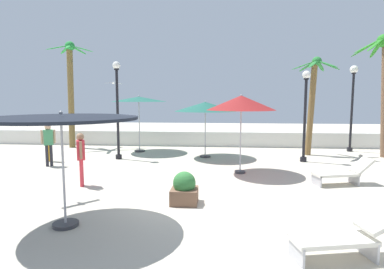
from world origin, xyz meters
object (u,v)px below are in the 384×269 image
Objects in this scene: lounge_chair_1 at (343,173)px; lamp_post_3 at (305,108)px; guest_0 at (48,141)px; lamp_post_1 at (117,102)px; patio_umbrella_0 at (205,107)px; palm_tree_2 at (313,94)px; patio_umbrella_3 at (241,103)px; patio_umbrella_1 at (139,100)px; guest_1 at (49,140)px; lamp_post_0 at (353,97)px; guest_2 at (81,154)px; lounge_chair_0 at (346,236)px; patio_umbrella_4 at (61,123)px; planter at (184,189)px; palm_tree_1 at (71,84)px; seagull_1 at (113,83)px.

lamp_post_3 is at bearing 94.18° from lounge_chair_1.
lamp_post_1 is at bearing 38.02° from guest_0.
palm_tree_2 is at bearing 11.82° from patio_umbrella_0.
lamp_post_1 is 2.53× the size of guest_0.
patio_umbrella_1 is at bearing 138.18° from patio_umbrella_3.
guest_0 is 1.14m from guest_1.
lamp_post_0 is 7.80m from lounge_chair_1.
lamp_post_1 is at bearing 156.60° from patio_umbrella_3.
patio_umbrella_0 is 6.64m from guest_2.
lounge_chair_0 is (2.86, -9.46, -1.97)m from patio_umbrella_0.
palm_tree_2 is (8.63, -0.20, 0.28)m from patio_umbrella_1.
lamp_post_1 reaches higher than patio_umbrella_4.
planter is at bearing -124.32° from palm_tree_2.
guest_2 is at bearing -62.87° from palm_tree_1.
palm_tree_1 is 12.86m from palm_tree_2.
seagull_1 is 1.01× the size of planter.
lamp_post_1 is at bearing 15.97° from guest_1.
lamp_post_0 is at bearing -2.47° from seagull_1.
patio_umbrella_0 is 3.72m from patio_umbrella_1.
planter is at bearing 138.94° from lounge_chair_0.
patio_umbrella_4 is 2.05× the size of guest_1.
patio_umbrella_0 is at bearing 56.04° from guest_2.
palm_tree_1 is (-9.09, 5.55, 0.97)m from patio_umbrella_3.
patio_umbrella_0 reaches higher than guest_1.
patio_umbrella_4 is 10.47m from lamp_post_3.
lamp_post_0 is at bearing 19.90° from guest_0.
patio_umbrella_3 is at bearing 53.03° from patio_umbrella_4.
palm_tree_2 is 1.08× the size of lamp_post_1.
lounge_chair_0 is 5.28m from lounge_chair_1.
planter is (5.14, -9.68, -3.26)m from seagull_1.
planter is (-4.84, -2.30, -0.01)m from lounge_chair_1.
lamp_post_3 is 2.34× the size of guest_2.
patio_umbrella_1 reaches higher than guest_0.
palm_tree_1 is 2.33m from seagull_1.
patio_umbrella_0 is at bearing 135.92° from lounge_chair_1.
guest_2 is at bearing -46.67° from guest_0.
patio_umbrella_1 is 1.74× the size of guest_2.
lounge_chair_0 is 1.11× the size of guest_0.
patio_umbrella_1 is at bearing 165.82° from lamp_post_3.
seagull_1 is (-5.36, 2.90, 1.27)m from patio_umbrella_0.
seagull_1 is at bearing 170.13° from palm_tree_2.
guest_0 is at bearing 176.16° from patio_umbrella_3.
guest_1 is at bearing 141.99° from planter.
palm_tree_2 is at bearing 12.77° from guest_1.
lamp_post_3 is at bearing -9.16° from patio_umbrella_0.
guest_0 is 1.12× the size of guest_1.
lamp_post_0 is 2.87× the size of guest_1.
palm_tree_2 is 11.08m from guest_2.
guest_1 is 4.92m from guest_2.
lamp_post_3 is 4.58× the size of seagull_1.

